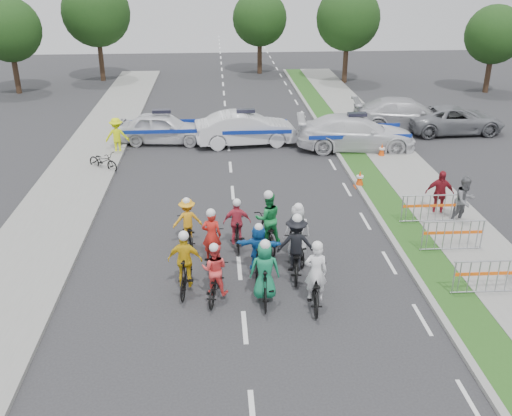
{
  "coord_description": "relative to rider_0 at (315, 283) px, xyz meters",
  "views": [
    {
      "loc": [
        -0.56,
        -11.96,
        8.61
      ],
      "look_at": [
        0.64,
        4.95,
        1.1
      ],
      "focal_mm": 40.0,
      "sensor_mm": 36.0,
      "label": 1
    }
  ],
  "objects": [
    {
      "name": "sidewalk_right",
      "position": [
        5.67,
        4.07,
        -0.58
      ],
      "size": [
        2.4,
        60.0,
        0.13
      ],
      "primitive_type": "cube",
      "color": "gray",
      "rests_on": "ground"
    },
    {
      "name": "marshal_hiviz",
      "position": [
        -7.2,
        13.45,
        0.21
      ],
      "size": [
        1.13,
        0.69,
        1.71
      ],
      "primitive_type": "imported",
      "rotation": [
        0.0,
        0.0,
        3.19
      ],
      "color": "#E8FF0D",
      "rests_on": "ground"
    },
    {
      "name": "rider_3",
      "position": [
        -3.46,
        0.92,
        0.09
      ],
      "size": [
        0.99,
        1.85,
        1.9
      ],
      "rotation": [
        0.0,
        0.0,
        3.02
      ],
      "color": "black",
      "rests_on": "ground"
    },
    {
      "name": "barrier_0",
      "position": [
        4.77,
        0.05,
        -0.08
      ],
      "size": [
        2.0,
        0.52,
        1.12
      ],
      "primitive_type": null,
      "rotation": [
        0.0,
        0.0,
        -0.01
      ],
      "color": "#A5A8AD",
      "rests_on": "ground"
    },
    {
      "name": "civilian_sedan",
      "position": [
        7.67,
        16.43,
        0.2
      ],
      "size": [
        5.98,
        2.96,
        1.67
      ],
      "primitive_type": "imported",
      "rotation": [
        0.0,
        0.0,
        1.46
      ],
      "color": "#B5B5BA",
      "rests_on": "ground"
    },
    {
      "name": "police_car_0",
      "position": [
        -5.18,
        14.97,
        0.12
      ],
      "size": [
        4.64,
        2.25,
        1.52
      ],
      "primitive_type": "imported",
      "rotation": [
        0.0,
        0.0,
        1.47
      ],
      "color": "silver",
      "rests_on": "ground"
    },
    {
      "name": "cone_1",
      "position": [
        5.12,
        11.85,
        -0.3
      ],
      "size": [
        0.4,
        0.4,
        0.7
      ],
      "color": "#F24C0C",
      "rests_on": "ground"
    },
    {
      "name": "rider_10",
      "position": [
        -3.51,
        3.72,
        0.02
      ],
      "size": [
        1.02,
        1.73,
        1.69
      ],
      "rotation": [
        0.0,
        0.0,
        3.32
      ],
      "color": "black",
      "rests_on": "ground"
    },
    {
      "name": "ground",
      "position": [
        -1.93,
        -0.93,
        -0.64
      ],
      "size": [
        90.0,
        90.0,
        0.0
      ],
      "primitive_type": "plane",
      "color": "#28282B",
      "rests_on": "ground"
    },
    {
      "name": "tree_4",
      "position": [
        1.07,
        33.07,
        3.55
      ],
      "size": [
        4.2,
        4.2,
        6.3
      ],
      "color": "#382619",
      "rests_on": "ground"
    },
    {
      "name": "rider_0",
      "position": [
        0.0,
        0.0,
        0.0
      ],
      "size": [
        0.85,
        1.96,
        1.94
      ],
      "rotation": [
        0.0,
        0.0,
        3.04
      ],
      "color": "black",
      "rests_on": "ground"
    },
    {
      "name": "rider_5",
      "position": [
        -1.38,
        1.7,
        0.08
      ],
      "size": [
        1.39,
        1.65,
        1.68
      ],
      "rotation": [
        0.0,
        0.0,
        2.98
      ],
      "color": "black",
      "rests_on": "ground"
    },
    {
      "name": "barrier_2",
      "position": [
        4.77,
        4.66,
        -0.08
      ],
      "size": [
        2.0,
        0.51,
        1.12
      ],
      "primitive_type": null,
      "rotation": [
        0.0,
        0.0,
        -0.0
      ],
      "color": "#A5A8AD",
      "rests_on": "ground"
    },
    {
      "name": "grass_strip",
      "position": [
        3.87,
        4.07,
        -0.59
      ],
      "size": [
        1.2,
        60.0,
        0.11
      ],
      "primitive_type": "cube",
      "color": "#244E19",
      "rests_on": "ground"
    },
    {
      "name": "rider_2",
      "position": [
        -2.65,
        0.5,
        0.0
      ],
      "size": [
        0.91,
        1.77,
        1.72
      ],
      "rotation": [
        0.0,
        0.0,
        2.94
      ],
      "color": "black",
      "rests_on": "ground"
    },
    {
      "name": "rider_8",
      "position": [
        -0.95,
        3.37,
        0.1
      ],
      "size": [
        0.92,
        2.03,
        2.0
      ],
      "rotation": [
        0.0,
        0.0,
        3.27
      ],
      "color": "black",
      "rests_on": "ground"
    },
    {
      "name": "rider_6",
      "position": [
        -2.73,
        2.4,
        -0.02
      ],
      "size": [
        0.81,
        1.89,
        1.88
      ],
      "rotation": [
        0.0,
        0.0,
        3.05
      ],
      "color": "black",
      "rests_on": "ground"
    },
    {
      "name": "rider_1",
      "position": [
        -1.33,
        0.22,
        0.1
      ],
      "size": [
        0.82,
        1.84,
        1.92
      ],
      "rotation": [
        0.0,
        0.0,
        3.1
      ],
      "color": "black",
      "rests_on": "ground"
    },
    {
      "name": "civilian_suv",
      "position": [
        10.04,
        15.65,
        0.07
      ],
      "size": [
        5.22,
        2.58,
        1.42
      ],
      "primitive_type": "imported",
      "rotation": [
        0.0,
        0.0,
        1.61
      ],
      "color": "gray",
      "rests_on": "ground"
    },
    {
      "name": "rider_7",
      "position": [
        -0.14,
        2.51,
        0.11
      ],
      "size": [
        0.86,
        1.88,
        1.92
      ],
      "rotation": [
        0.0,
        0.0,
        3.26
      ],
      "color": "black",
      "rests_on": "ground"
    },
    {
      "name": "cone_0",
      "position": [
        3.23,
        8.3,
        -0.3
      ],
      "size": [
        0.4,
        0.4,
        0.7
      ],
      "color": "#F24C0C",
      "rests_on": "ground"
    },
    {
      "name": "curb_right",
      "position": [
        3.17,
        4.07,
        -0.58
      ],
      "size": [
        0.2,
        60.0,
        0.12
      ],
      "primitive_type": "cube",
      "color": "gray",
      "rests_on": "ground"
    },
    {
      "name": "spectator_1",
      "position": [
        5.99,
        4.65,
        0.23
      ],
      "size": [
        1.04,
        0.94,
        1.74
      ],
      "primitive_type": "imported",
      "rotation": [
        0.0,
        0.0,
        0.4
      ],
      "color": "slate",
      "rests_on": "ground"
    },
    {
      "name": "sidewalk_left",
      "position": [
        -8.43,
        4.07,
        -0.58
      ],
      "size": [
        3.0,
        60.0,
        0.13
      ],
      "primitive_type": "cube",
      "color": "gray",
      "rests_on": "ground"
    },
    {
      "name": "tree_3",
      "position": [
        -10.93,
        31.07,
        4.25
      ],
      "size": [
        4.9,
        4.9,
        7.35
      ],
      "color": "#382619",
      "rests_on": "ground"
    },
    {
      "name": "police_car_2",
      "position": [
        4.19,
        13.22,
        0.18
      ],
      "size": [
        5.88,
        2.85,
        1.65
      ],
      "primitive_type": "imported",
      "rotation": [
        0.0,
        0.0,
        1.47
      ],
      "color": "silver",
      "rests_on": "ground"
    },
    {
      "name": "police_car_1",
      "position": [
        -1.06,
        14.34,
        0.17
      ],
      "size": [
        5.1,
        2.21,
        1.63
      ],
      "primitive_type": "imported",
      "rotation": [
        0.0,
        0.0,
        1.67
      ],
      "color": "silver",
      "rests_on": "ground"
    },
    {
      "name": "rider_4",
      "position": [
        -0.3,
        1.6,
        0.13
      ],
      "size": [
        1.16,
        2.01,
        1.99
      ],
      "rotation": [
        0.0,
        0.0,
        3.03
      ],
      "color": "black",
      "rests_on": "ground"
    },
    {
      "name": "rider_9",
      "position": [
        -1.93,
        3.39,
        0.04
      ],
      "size": [
        0.89,
        1.67,
        1.75
      ],
      "rotation": [
        0.0,
        0.0,
        3.17
      ],
      "color": "black",
      "rests_on": "ground"
    },
    {
      "name": "tree_1",
      "position": [
        7.07,
        29.07,
        3.9
      ],
      "size": [
        4.55,
        4.55,
        6.82
      ],
      "color": "#382619",
      "rests_on": "ground"
    },
    {
      "name": "tree_2",
      "position": [
        16.07,
        25.07,
        3.19
      ],
      "size": [
        3.85,
        3.85,
        5.77
      ],
      "color": "#382619",
      "rests_on": "ground"
    },
    {
      "name": "tree_0",
      "position": [
        -15.93,
        27.07,
        3.55
      ],
      "size": [
        4.2,
        4.2,
        6.3
      ],
      "color": "#382619",
      "rests_on": "ground"
    },
    {
      "name": "barrier_1",
      "position": [
        4.77,
        2.56,
        -0.08
      ],
      "size": [
        2.01,
        0.53,
        1.12
      ],
      "primitive_type": null,
      "rotation": [
        0.0,
        0.0,
        -0.01
      ],
      "color": "#A5A8AD",
      "rests_on": "ground"
    },
    {
      "name": "parked_bike",
      "position": [
        -7.48,
        11.07,
        -0.22
      ],
      "size": [
        1.64,
        1.39,
        0.85
      ],
      "primitive_type": "imported",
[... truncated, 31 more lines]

